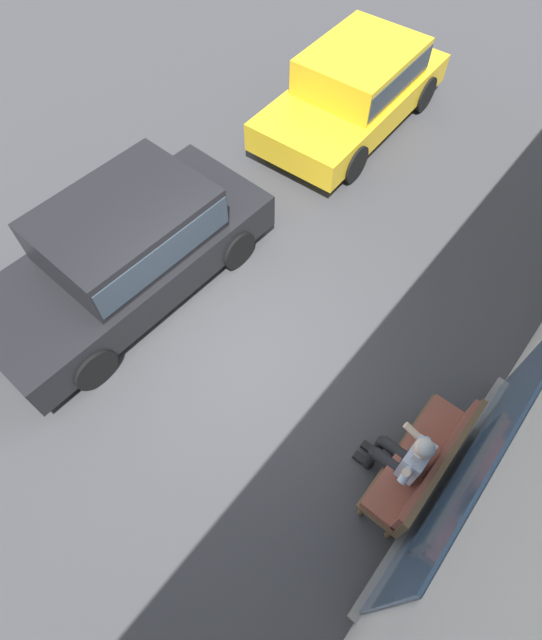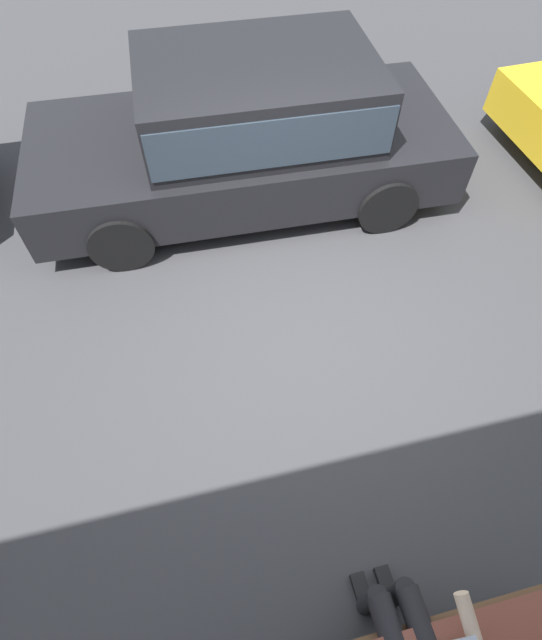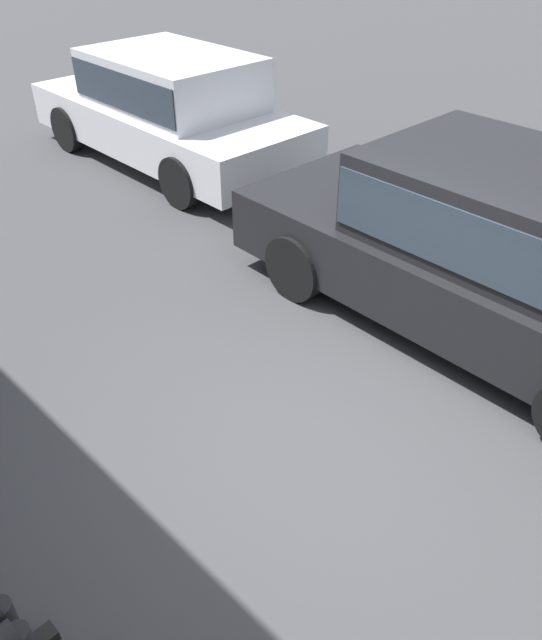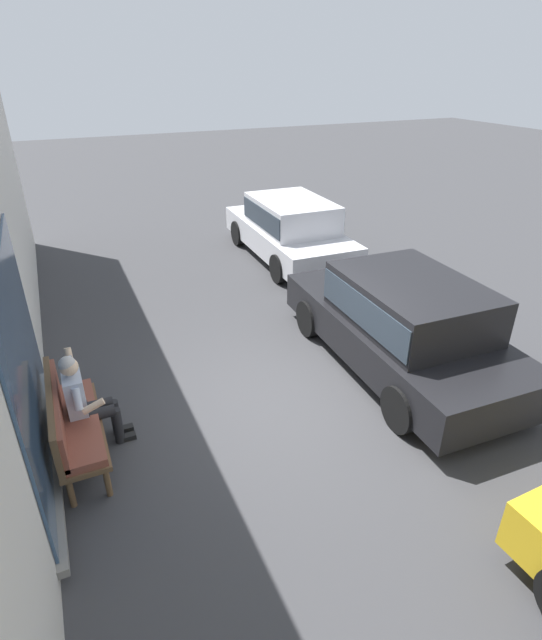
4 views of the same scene
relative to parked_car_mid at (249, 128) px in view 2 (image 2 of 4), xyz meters
name	(u,v)px [view 2 (image 2 of 4)]	position (x,y,z in m)	size (l,w,h in m)	color
ground_plane	(303,327)	(-0.06, 2.05, -0.84)	(60.00, 60.00, 0.00)	#38383A
parked_car_mid	(249,128)	(0.00, 0.00, 0.00)	(4.57, 2.13, 1.54)	black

